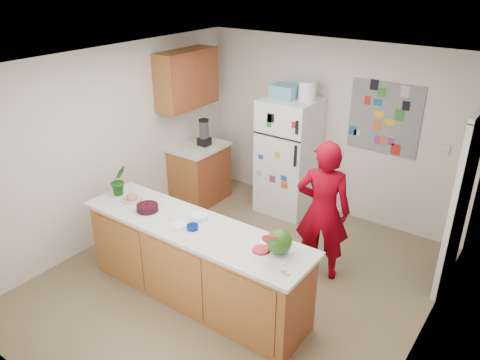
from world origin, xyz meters
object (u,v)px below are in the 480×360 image
Objects in this scene: refrigerator at (288,156)px; person at (323,211)px; watermelon at (279,242)px; cherry_bowl at (147,208)px.

refrigerator is 1.00× the size of person.
person reaches higher than watermelon.
person reaches higher than cherry_bowl.
cherry_bowl is at bearing -175.71° from watermelon.
refrigerator is 7.01× the size of watermelon.
person is 7.09× the size of cherry_bowl.
refrigerator is 1.66m from person.
watermelon is 1.01× the size of cherry_bowl.
refrigerator is 2.46m from cherry_bowl.
watermelon is at bearing 75.37° from person.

